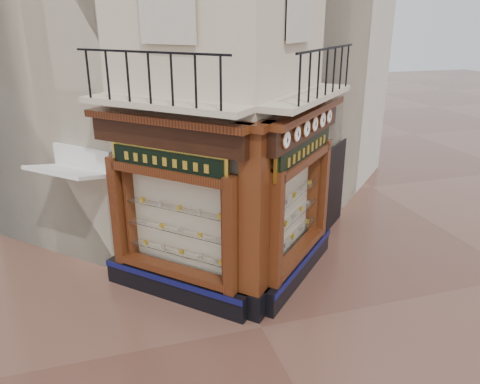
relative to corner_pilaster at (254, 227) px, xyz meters
name	(u,v)px	position (x,y,z in m)	size (l,w,h in m)	color
ground	(261,327)	(0.00, -0.50, -1.95)	(80.00, 80.00, 0.00)	#523026
main_building	(189,6)	(0.00, 5.66, 4.05)	(8.00, 8.00, 12.00)	#BFB495
neighbour_left	(94,25)	(-2.47, 8.13, 3.55)	(8.00, 8.00, 11.00)	beige
neighbour_right	(248,25)	(2.47, 8.13, 3.55)	(8.00, 8.00, 11.00)	beige
shopfront_left	(172,213)	(-1.41, 1.07, 0.03)	(2.86, 2.86, 3.98)	black
shopfront_right	(299,198)	(1.41, 1.07, 0.03)	(2.86, 2.86, 3.98)	black
corner_pilaster	(254,227)	(0.00, 0.00, 0.00)	(0.85, 0.85, 3.98)	black
balcony	(239,100)	(0.00, 0.99, 2.27)	(5.94, 2.97, 1.03)	#BFB495
clock_a	(286,140)	(0.58, -0.02, 1.67)	(0.27, 0.27, 0.34)	#BC743E
clock_b	(297,134)	(0.96, 0.35, 1.67)	(0.26, 0.26, 0.31)	#BC743E
clock_c	(306,129)	(1.32, 0.71, 1.67)	(0.28, 0.28, 0.35)	#BC743E
clock_d	(314,124)	(1.67, 1.06, 1.67)	(0.26, 0.26, 0.32)	#BC743E
clock_e	(322,120)	(2.02, 1.41, 1.67)	(0.28, 0.28, 0.35)	#BC743E
clock_f	(329,116)	(2.34, 1.74, 1.67)	(0.26, 0.26, 0.32)	#BC743E
awning	(82,274)	(-3.40, 2.70, -1.95)	(1.70, 1.02, 0.08)	silver
signboard_left	(167,161)	(-1.46, 1.01, 1.15)	(1.98, 1.98, 0.53)	gold
signboard_right	(305,149)	(1.46, 1.01, 1.15)	(2.21, 2.21, 0.59)	gold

